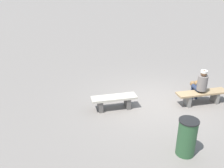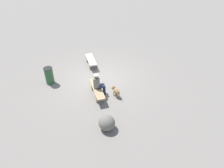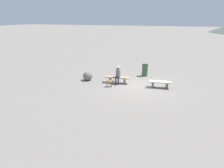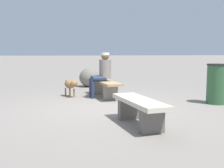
{
  "view_description": "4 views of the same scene",
  "coord_description": "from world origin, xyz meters",
  "px_view_note": "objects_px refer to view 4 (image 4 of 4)",
  "views": [
    {
      "loc": [
        -2.33,
        -7.37,
        4.06
      ],
      "look_at": [
        -1.59,
        0.61,
        0.54
      ],
      "focal_mm": 38.82,
      "sensor_mm": 36.0,
      "label": 1
    },
    {
      "loc": [
        10.14,
        -0.75,
        7.06
      ],
      "look_at": [
        1.38,
        0.63,
        0.58
      ],
      "focal_mm": 34.08,
      "sensor_mm": 36.0,
      "label": 2
    },
    {
      "loc": [
        -2.87,
        12.45,
        4.57
      ],
      "look_at": [
        1.35,
        1.26,
        0.39
      ],
      "focal_mm": 30.48,
      "sensor_mm": 36.0,
      "label": 3
    },
    {
      "loc": [
        -5.96,
        1.1,
        1.25
      ],
      "look_at": [
        0.04,
        -0.09,
        0.53
      ],
      "focal_mm": 43.2,
      "sensor_mm": 36.0,
      "label": 4
    }
  ],
  "objects_px": {
    "dog": "(71,84)",
    "trash_bin": "(216,84)",
    "bench_left": "(139,107)",
    "boulder": "(89,77)",
    "seated_person": "(102,71)",
    "bench_right": "(105,85)"
  },
  "relations": [
    {
      "from": "dog",
      "to": "trash_bin",
      "type": "xyz_separation_m",
      "value": [
        -1.73,
        -3.45,
        0.14
      ]
    },
    {
      "from": "bench_right",
      "to": "trash_bin",
      "type": "height_order",
      "value": "trash_bin"
    },
    {
      "from": "dog",
      "to": "trash_bin",
      "type": "relative_size",
      "value": 0.66
    },
    {
      "from": "dog",
      "to": "seated_person",
      "type": "bearing_deg",
      "value": 48.94
    },
    {
      "from": "bench_right",
      "to": "dog",
      "type": "bearing_deg",
      "value": 69.99
    },
    {
      "from": "dog",
      "to": "boulder",
      "type": "bearing_deg",
      "value": 136.64
    },
    {
      "from": "bench_left",
      "to": "boulder",
      "type": "bearing_deg",
      "value": -5.17
    },
    {
      "from": "seated_person",
      "to": "boulder",
      "type": "height_order",
      "value": "seated_person"
    },
    {
      "from": "bench_right",
      "to": "dog",
      "type": "height_order",
      "value": "dog"
    },
    {
      "from": "bench_left",
      "to": "boulder",
      "type": "height_order",
      "value": "boulder"
    },
    {
      "from": "bench_left",
      "to": "trash_bin",
      "type": "xyz_separation_m",
      "value": [
        1.55,
        -2.43,
        0.17
      ]
    },
    {
      "from": "bench_right",
      "to": "dog",
      "type": "xyz_separation_m",
      "value": [
        0.2,
        0.94,
        0.01
      ]
    },
    {
      "from": "bench_left",
      "to": "trash_bin",
      "type": "distance_m",
      "value": 2.89
    },
    {
      "from": "seated_person",
      "to": "dog",
      "type": "height_order",
      "value": "seated_person"
    },
    {
      "from": "bench_left",
      "to": "trash_bin",
      "type": "height_order",
      "value": "trash_bin"
    },
    {
      "from": "bench_left",
      "to": "seated_person",
      "type": "bearing_deg",
      "value": -4.95
    },
    {
      "from": "bench_right",
      "to": "bench_left",
      "type": "bearing_deg",
      "value": 173.61
    },
    {
      "from": "bench_left",
      "to": "dog",
      "type": "relative_size",
      "value": 2.42
    },
    {
      "from": "seated_person",
      "to": "boulder",
      "type": "distance_m",
      "value": 2.45
    },
    {
      "from": "bench_right",
      "to": "boulder",
      "type": "height_order",
      "value": "boulder"
    },
    {
      "from": "trash_bin",
      "to": "boulder",
      "type": "xyz_separation_m",
      "value": [
        3.88,
        2.69,
        -0.15
      ]
    },
    {
      "from": "bench_left",
      "to": "dog",
      "type": "height_order",
      "value": "dog"
    }
  ]
}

